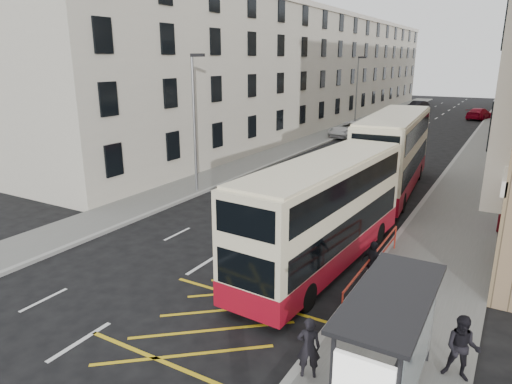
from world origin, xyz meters
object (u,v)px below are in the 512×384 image
Objects in this scene: bus_shelter at (392,332)px; car_dark at (417,106)px; double_decker_front at (324,213)px; pedestrian_near at (309,347)px; pedestrian_far at (373,264)px; white_van at (350,129)px; car_silver at (393,115)px; street_lamp_far at (357,89)px; street_lamp_near at (195,116)px; pedestrian_mid at (462,348)px; double_decker_rear at (393,153)px; car_red at (479,114)px.

car_dark is (-12.56, 66.57, -1.34)m from bus_shelter.
double_decker_front is at bearing 122.45° from bus_shelter.
pedestrian_far reaches higher than pedestrian_near.
white_van is 15.48m from car_silver.
street_lamp_far is (-14.69, 42.39, 2.50)m from bus_shelter.
street_lamp_near reaches higher than pedestrian_near.
car_dark is at bearing 100.89° from pedestrian_mid.
pedestrian_far is (2.60, -12.81, -1.45)m from double_decker_rear.
pedestrian_near is at bearing -57.21° from white_van.
pedestrian_far is at bearing -70.90° from street_lamp_far.
pedestrian_far is (12.70, -6.68, -3.67)m from street_lamp_near.
bus_shelter is at bearing -54.52° from white_van.
white_van is 24.99m from car_red.
white_van is 1.18× the size of car_dark.
white_van is (-11.49, 37.05, -0.18)m from pedestrian_near.
white_van is at bearing 78.99° from car_red.
street_lamp_near is at bearing -77.23° from white_van.
car_silver is (-14.23, 50.73, -0.29)m from pedestrian_mid.
white_van is at bearing -74.99° from car_dark.
bus_shelter reaches higher than pedestrian_near.
double_decker_rear is at bearing 31.25° from street_lamp_near.
pedestrian_mid is 0.36× the size of car_dark.
pedestrian_mid is at bearing 156.58° from pedestrian_far.
street_lamp_near is 0.66× the size of double_decker_rear.
street_lamp_far is at bearing 110.36° from pedestrian_mid.
pedestrian_near reaches higher than car_dark.
street_lamp_near is at bearing -153.43° from double_decker_rear.
street_lamp_far is 1.41× the size of white_van.
double_decker_rear is 2.27× the size of car_red.
pedestrian_mid reaches higher than pedestrian_far.
car_red is (11.53, 17.57, -3.86)m from street_lamp_far.
white_van is at bearing -98.58° from pedestrian_near.
white_van is 1.36× the size of car_silver.
double_decker_rear is 7.40× the size of pedestrian_near.
bus_shelter is 0.53× the size of street_lamp_far.
car_silver is at bearing 99.05° from double_decker_rear.
bus_shelter is 0.35× the size of double_decker_rear.
street_lamp_near is 0.75× the size of double_decker_front.
pedestrian_far is 0.31× the size of car_red.
pedestrian_near is at bearing -86.62° from double_decker_rear.
street_lamp_far is 0.75× the size of double_decker_front.
street_lamp_near reaches higher than white_van.
car_dark is at bearing 87.74° from street_lamp_near.
street_lamp_near reaches higher than bus_shelter.
pedestrian_far is 0.29× the size of white_van.
pedestrian_near is 53.65m from car_silver.
car_silver is at bearing -104.05° from pedestrian_near.
car_dark is at bearing 84.96° from street_lamp_far.
pedestrian_mid is 0.32× the size of car_red.
pedestrian_near is at bearing 115.38° from pedestrian_far.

